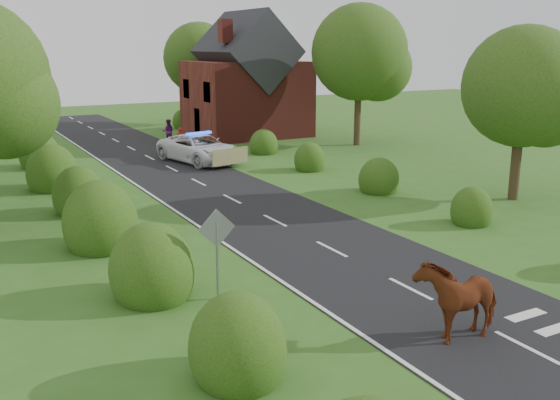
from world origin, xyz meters
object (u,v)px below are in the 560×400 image
cow (457,302)px  pedestrian_purple (168,131)px  road_sign (217,241)px  police_van (200,148)px  pedestrian_red (180,139)px

cow → pedestrian_purple: size_ratio=1.33×
cow → pedestrian_purple: pedestrian_purple is taller
road_sign → cow: 6.28m
cow → police_van: (3.03, 23.81, 0.01)m
police_van → pedestrian_red: 4.19m
road_sign → cow: road_sign is taller
pedestrian_red → pedestrian_purple: pedestrian_purple is taller
pedestrian_red → police_van: bearing=75.2°
cow → pedestrian_purple: 31.69m
pedestrian_red → cow: bearing=72.9°
cow → pedestrian_red: 28.19m
police_van → pedestrian_purple: police_van is taller
police_van → pedestrian_red: (0.33, 4.18, -0.04)m
cow → pedestrian_red: bearing=172.8°
road_sign → police_van: 20.45m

